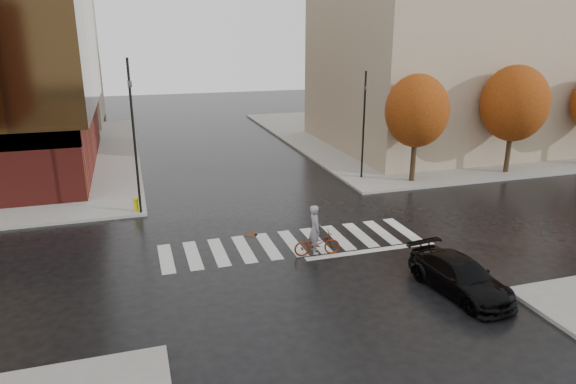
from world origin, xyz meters
The scene contains 13 objects.
ground centered at (0.00, 0.00, 0.00)m, with size 120.00×120.00×0.00m, color black.
sidewalk_ne centered at (21.00, 21.00, 0.07)m, with size 30.00×30.00×0.15m, color gray.
crosswalk centered at (0.00, 0.50, 0.01)m, with size 12.00×3.00×0.01m, color silver.
building_ne_tan centered at (17.00, 17.00, 9.15)m, with size 16.00×16.00×18.00m, color tan.
building_nw_far centered at (-16.00, 37.00, 10.15)m, with size 14.00×12.00×20.00m, color tan.
tree_ne_a centered at (10.00, 7.40, 4.46)m, with size 3.80×3.80×6.50m.
tree_ne_b centered at (17.00, 7.40, 4.62)m, with size 4.20×4.20×6.89m.
sedan centered at (4.37, -5.55, 0.64)m, with size 1.79×4.40×1.28m, color black.
cyclist centered at (0.57, -1.00, 0.76)m, with size 2.01×0.89×2.21m.
traffic_light_nw centered at (-6.30, 6.30, 4.57)m, with size 0.24×0.22×7.69m.
traffic_light_ne centered at (7.32, 9.00, 3.84)m, with size 0.14×0.17×6.60m.
fire_hydrant centered at (-6.50, 6.50, 0.58)m, with size 0.28×0.28×0.77m.
manhole centered at (-1.51, 2.00, 0.01)m, with size 0.58×0.58×0.01m, color #50341C.
Camera 1 is at (-6.44, -19.58, 9.01)m, focal length 32.00 mm.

